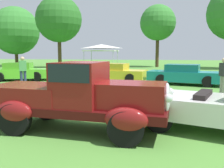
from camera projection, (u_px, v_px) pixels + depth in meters
name	position (u px, v px, depth m)	size (l,w,h in m)	color
ground_plane	(100.00, 126.00, 6.52)	(120.00, 120.00, 0.00)	#4C8433
feature_pickup_truck	(78.00, 96.00, 6.07)	(4.62, 2.14, 1.70)	#400B0B
show_car_lime	(20.00, 72.00, 17.20)	(4.29, 2.74, 1.22)	#60C62D
show_car_yellow	(115.00, 73.00, 16.23)	(4.11, 2.31, 1.22)	yellow
show_car_teal	(185.00, 75.00, 14.88)	(4.62, 2.66, 1.22)	teal
spectator_near_truck	(223.00, 75.00, 11.22)	(0.35, 0.45, 1.69)	#9E998E
spectator_between_cars	(23.00, 70.00, 14.39)	(0.47, 0.42, 1.69)	#283351
canopy_tent_left_field	(101.00, 47.00, 23.79)	(3.03, 3.03, 2.71)	#B7B7BC
treeline_far_left	(15.00, 31.00, 34.54)	(6.61, 6.61, 8.25)	#47331E
treeline_mid_left	(59.00, 19.00, 29.82)	(5.53, 5.53, 8.67)	#47331E
treeline_center	(158.00, 23.00, 32.53)	(4.68, 4.68, 8.17)	#47331E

